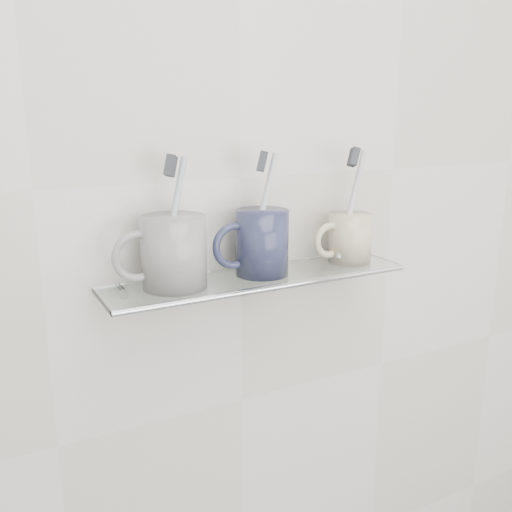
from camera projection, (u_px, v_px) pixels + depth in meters
wall_back at (240, 178)px, 0.93m from camera, size 2.50×0.00×2.50m
shelf_glass at (258, 278)px, 0.91m from camera, size 0.50×0.12×0.01m
shelf_rail at (275, 287)px, 0.87m from camera, size 0.50×0.01×0.01m
bracket_left at (121, 296)px, 0.86m from camera, size 0.02×0.03×0.02m
bracket_right at (347, 262)px, 1.05m from camera, size 0.02×0.03×0.02m
mug_left at (174, 252)px, 0.84m from camera, size 0.10×0.10×0.11m
mug_left_handle at (138, 256)px, 0.82m from camera, size 0.08×0.01×0.08m
toothbrush_left at (173, 221)px, 0.83m from camera, size 0.06×0.04×0.19m
bristles_left at (171, 166)px, 0.81m from camera, size 0.03×0.03×0.04m
mug_center at (262, 242)px, 0.91m from camera, size 0.10×0.10×0.11m
mug_center_handle at (235, 246)px, 0.89m from camera, size 0.08×0.01×0.08m
toothbrush_center at (262, 213)px, 0.90m from camera, size 0.07×0.02×0.19m
bristles_center at (262, 161)px, 0.88m from camera, size 0.03×0.03×0.04m
mug_right at (350, 238)px, 0.99m from camera, size 0.08×0.08×0.08m
mug_right_handle at (330, 240)px, 0.97m from camera, size 0.06×0.01×0.06m
toothbrush_right at (352, 204)px, 0.98m from camera, size 0.08×0.04×0.18m
bristles_right at (354, 157)px, 0.96m from camera, size 0.03×0.03×0.04m
chrome_cap at (359, 256)px, 1.01m from camera, size 0.03×0.03×0.01m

